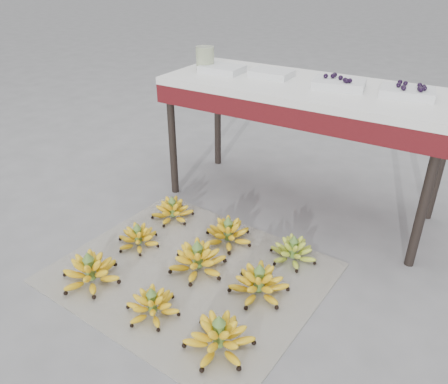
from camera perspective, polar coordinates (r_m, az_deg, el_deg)
The scene contains 17 objects.
ground at distance 2.23m, azimuth -3.13°, elevation -10.50°, with size 60.00×60.00×0.00m, color slate.
newspaper_mat at distance 2.23m, azimuth -4.39°, elevation -10.42°, with size 1.25×1.05×0.01m, color silver.
bunch_front_left at distance 2.23m, azimuth -17.05°, elevation -9.92°, with size 0.32×0.32×0.18m.
bunch_front_center at distance 2.00m, azimuth -9.33°, elevation -14.36°, with size 0.28×0.28×0.15m.
bunch_front_right at distance 1.83m, azimuth -0.64°, elevation -18.40°, with size 0.36×0.36×0.18m.
bunch_mid_left at distance 2.42m, azimuth -11.14°, elevation -5.89°, with size 0.27×0.27×0.14m.
bunch_mid_center at distance 2.21m, azimuth -3.45°, elevation -8.81°, with size 0.36×0.36×0.18m.
bunch_mid_right at distance 2.08m, azimuth 4.59°, elevation -11.79°, with size 0.37×0.37×0.17m.
bunch_back_left at distance 2.63m, azimuth -6.74°, elevation -2.44°, with size 0.32×0.32×0.15m.
bunch_back_center at distance 2.40m, azimuth 0.55°, elevation -5.41°, with size 0.30×0.30×0.16m.
bunch_back_right at distance 2.30m, azimuth 9.01°, elevation -7.64°, with size 0.29×0.29×0.15m.
vendor_table at distance 2.57m, azimuth 10.41°, elevation 11.85°, with size 1.61×0.64×0.77m.
tray_far_left at distance 2.75m, azimuth -0.25°, elevation 15.77°, with size 0.25×0.19×0.04m.
tray_left at distance 2.66m, azimuth 6.22°, elevation 15.13°, with size 0.24×0.17×0.04m.
tray_right at distance 2.49m, azimuth 14.80°, elevation 13.54°, with size 0.30×0.24×0.07m.
tray_far_right at distance 2.44m, azimuth 22.86°, elevation 11.95°, with size 0.28×0.22×0.07m.
glass_jar at distance 2.81m, azimuth -2.48°, elevation 17.04°, with size 0.11×0.11×0.14m, color beige.
Camera 1 is at (1.01, -1.41, 1.41)m, focal length 35.00 mm.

